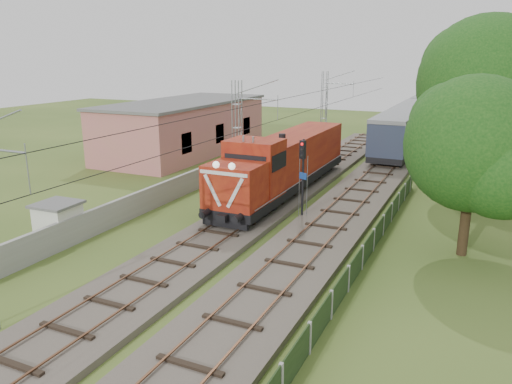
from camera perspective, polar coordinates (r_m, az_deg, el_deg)
The scene contains 15 objects.
ground at distance 24.37m, azimuth -8.60°, elevation -8.12°, with size 140.00×140.00×0.00m, color #3B531F.
track_main at distance 29.98m, azimuth -1.29°, elevation -3.00°, with size 4.20×70.00×0.45m.
track_side at distance 40.39m, azimuth 13.34°, elevation 1.45°, with size 4.20×80.00×0.45m.
catenary at distance 34.69m, azimuth -2.08°, elevation 6.12°, with size 3.31×70.00×8.00m.
boundary_wall at distance 37.07m, azimuth -6.94°, elevation 1.42°, with size 0.25×40.00×1.50m, color #9E9E99.
station_building at distance 51.15m, azimuth -8.11°, elevation 7.40°, with size 8.40×20.40×5.22m.
fence at distance 23.80m, azimuth 12.01°, elevation -7.32°, with size 0.12×32.00×1.20m.
locomotive at distance 35.05m, azimuth 3.28°, elevation 3.40°, with size 3.20×18.29×4.64m.
coach_rake at distance 102.47m, azimuth 20.89°, elevation 10.54°, with size 3.21×119.81×3.70m.
signal_post at distance 29.42m, azimuth 5.36°, elevation 3.04°, with size 0.52×0.42×4.92m.
relay_hut at distance 28.36m, azimuth -21.63°, elevation -3.26°, with size 2.19×2.19×2.19m.
tree_a at distance 25.73m, azimuth 23.83°, elevation 4.86°, with size 6.83×6.50×8.85m.
tree_b at distance 37.42m, azimuth 24.96°, elevation 11.03°, with size 9.52×9.06×12.33m.
tree_c at distance 45.74m, azimuth 23.63°, elevation 8.23°, with size 6.09×5.80×7.89m.
tree_d at distance 58.00m, azimuth 25.64°, elevation 9.44°, with size 6.30×6.00×8.16m.
Camera 1 is at (12.53, -18.53, 9.68)m, focal length 35.00 mm.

